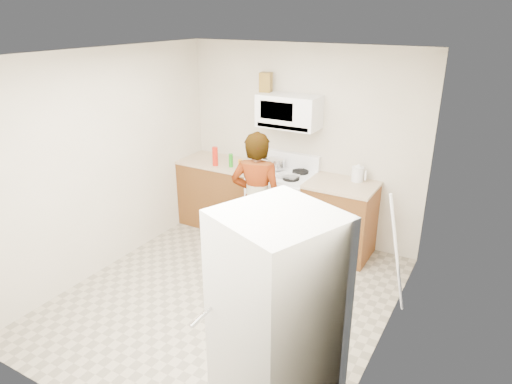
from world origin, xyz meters
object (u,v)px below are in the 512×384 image
Objects in this scene: person at (257,202)px; kettle at (358,174)px; gas_range at (282,206)px; fridge at (276,328)px; microwave at (289,111)px; saucepan at (276,164)px.

person is 9.37× the size of kettle.
kettle is (0.87, 0.93, 0.20)m from person.
gas_range is 0.66× the size of fridge.
fridge is (1.27, -2.77, -0.85)m from microwave.
person is 0.87m from saucepan.
fridge is at bearing -65.35° from microwave.
microwave reaches higher than saucepan.
fridge reaches higher than person.
fridge is at bearing 108.66° from person.
kettle is at bearing 11.42° from gas_range.
gas_range is 0.55m from saucepan.
gas_range is 5.11× the size of saucepan.
gas_range is at bearing -29.96° from saucepan.
person is 7.44× the size of saucepan.
kettle is (0.91, 0.06, -0.68)m from microwave.
kettle is at bearing -147.47° from person.
saucepan is (-0.18, 0.83, 0.19)m from person.
person is at bearing -87.51° from microwave.
gas_range is at bearing 137.66° from fridge.
saucepan is (-1.42, 2.73, 0.16)m from fridge.
gas_range is 2.96m from fridge.
gas_range is 6.43× the size of kettle.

